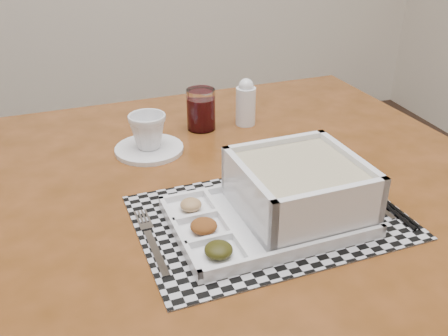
{
  "coord_description": "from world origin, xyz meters",
  "views": [
    {
      "loc": [
        0.29,
        -0.49,
        1.3
      ],
      "look_at": [
        0.53,
        0.29,
        0.86
      ],
      "focal_mm": 40.0,
      "sensor_mm": 36.0,
      "label": 1
    }
  ],
  "objects_px": {
    "cup": "(148,131)",
    "serving_tray": "(291,196)",
    "creamer_bottle": "(246,103)",
    "juice_glass": "(201,111)",
    "dining_table": "(239,223)"
  },
  "relations": [
    {
      "from": "cup",
      "to": "serving_tray",
      "type": "bearing_deg",
      "value": -71.55
    },
    {
      "from": "cup",
      "to": "creamer_bottle",
      "type": "relative_size",
      "value": 0.71
    },
    {
      "from": "serving_tray",
      "to": "juice_glass",
      "type": "xyz_separation_m",
      "value": [
        -0.05,
        0.42,
        0.0
      ]
    },
    {
      "from": "dining_table",
      "to": "creamer_bottle",
      "type": "distance_m",
      "value": 0.34
    },
    {
      "from": "serving_tray",
      "to": "dining_table",
      "type": "bearing_deg",
      "value": 111.34
    },
    {
      "from": "cup",
      "to": "dining_table",
      "type": "bearing_deg",
      "value": -66.97
    },
    {
      "from": "cup",
      "to": "creamer_bottle",
      "type": "xyz_separation_m",
      "value": [
        0.25,
        0.08,
        0.01
      ]
    },
    {
      "from": "serving_tray",
      "to": "cup",
      "type": "height_order",
      "value": "serving_tray"
    },
    {
      "from": "cup",
      "to": "creamer_bottle",
      "type": "distance_m",
      "value": 0.27
    },
    {
      "from": "dining_table",
      "to": "cup",
      "type": "distance_m",
      "value": 0.28
    },
    {
      "from": "dining_table",
      "to": "serving_tray",
      "type": "relative_size",
      "value": 3.47
    },
    {
      "from": "dining_table",
      "to": "juice_glass",
      "type": "xyz_separation_m",
      "value": [
        0.0,
        0.29,
        0.13
      ]
    },
    {
      "from": "cup",
      "to": "juice_glass",
      "type": "xyz_separation_m",
      "value": [
        0.14,
        0.09,
        -0.0
      ]
    },
    {
      "from": "serving_tray",
      "to": "juice_glass",
      "type": "distance_m",
      "value": 0.42
    },
    {
      "from": "juice_glass",
      "to": "serving_tray",
      "type": "bearing_deg",
      "value": -83.4
    }
  ]
}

